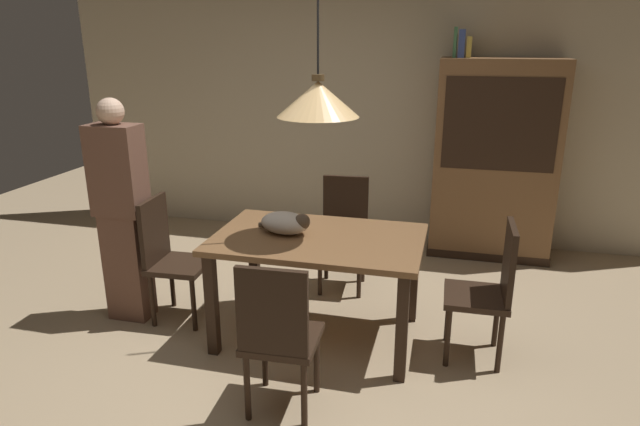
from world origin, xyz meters
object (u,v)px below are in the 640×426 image
object	(u,v)px
chair_far_back	(344,228)
pendant_lamp	(318,99)
chair_left_side	(169,254)
cat_sleeping	(286,223)
book_green_slim	(455,42)
book_blue_wide	(462,43)
chair_near_front	(278,333)
hutch_bookcase	(494,165)
dining_table	(318,250)
book_yellow_short	(469,47)
chair_right_side	(490,287)
person_standing	(122,212)

from	to	relation	value
chair_far_back	pendant_lamp	distance (m)	1.45
chair_left_side	chair_far_back	distance (m)	1.43
cat_sleeping	pendant_lamp	size ratio (longest dim) A/B	0.30
book_green_slim	book_blue_wide	size ratio (longest dim) A/B	1.08
cat_sleeping	pendant_lamp	world-z (taller)	pendant_lamp
chair_near_front	hutch_bookcase	world-z (taller)	hutch_bookcase
dining_table	cat_sleeping	world-z (taller)	cat_sleeping
chair_far_back	book_yellow_short	xyz separation A→B (m)	(0.90, 1.03, 1.43)
hutch_bookcase	chair_near_front	bearing A→B (deg)	-113.41
dining_table	chair_left_side	distance (m)	1.14
chair_left_side	chair_near_front	bearing A→B (deg)	-37.69
dining_table	chair_right_side	bearing A→B (deg)	0.08
pendant_lamp	book_yellow_short	distance (m)	2.12
chair_left_side	book_yellow_short	bearing A→B (deg)	43.36
chair_far_back	cat_sleeping	bearing A→B (deg)	-103.91
cat_sleeping	hutch_bookcase	size ratio (longest dim) A/B	0.21
book_yellow_short	cat_sleeping	bearing A→B (deg)	-120.40
chair_far_back	hutch_bookcase	world-z (taller)	hutch_bookcase
chair_near_front	pendant_lamp	bearing A→B (deg)	90.22
cat_sleeping	book_blue_wide	bearing A→B (deg)	61.07
cat_sleeping	book_green_slim	world-z (taller)	book_green_slim
book_green_slim	book_yellow_short	xyz separation A→B (m)	(0.12, 0.00, -0.04)
chair_left_side	book_green_slim	size ratio (longest dim) A/B	3.58
dining_table	chair_left_side	world-z (taller)	chair_left_side
book_blue_wide	book_yellow_short	world-z (taller)	book_blue_wide
chair_left_side	pendant_lamp	distance (m)	1.61
dining_table	chair_left_side	xyz separation A→B (m)	(-1.13, -0.00, -0.14)
dining_table	pendant_lamp	xyz separation A→B (m)	(-0.00, 0.00, 1.01)
cat_sleeping	person_standing	bearing A→B (deg)	-176.94
dining_table	book_blue_wide	world-z (taller)	book_blue_wide
chair_right_side	book_yellow_short	distance (m)	2.39
chair_near_front	book_green_slim	size ratio (longest dim) A/B	3.58
chair_near_front	book_green_slim	bearing A→B (deg)	74.56
dining_table	person_standing	distance (m)	1.45
chair_right_side	pendant_lamp	bearing A→B (deg)	-179.92
book_green_slim	book_blue_wide	distance (m)	0.06
chair_far_back	hutch_bookcase	bearing A→B (deg)	40.20
chair_far_back	book_green_slim	size ratio (longest dim) A/B	3.58
cat_sleeping	hutch_bookcase	bearing A→B (deg)	53.05
pendant_lamp	book_green_slim	distance (m)	2.08
pendant_lamp	book_blue_wide	world-z (taller)	pendant_lamp
chair_right_side	pendant_lamp	world-z (taller)	pendant_lamp
book_yellow_short	chair_far_back	bearing A→B (deg)	-131.22
book_yellow_short	book_green_slim	bearing A→B (deg)	180.00
chair_near_front	book_blue_wide	size ratio (longest dim) A/B	3.88
book_blue_wide	person_standing	xyz separation A→B (m)	(-2.27, -1.97, -1.14)
chair_right_side	hutch_bookcase	bearing A→B (deg)	87.59
hutch_bookcase	book_yellow_short	distance (m)	1.10
chair_near_front	book_blue_wide	xyz separation A→B (m)	(0.83, 2.78, 1.46)
book_green_slim	book_yellow_short	distance (m)	0.13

